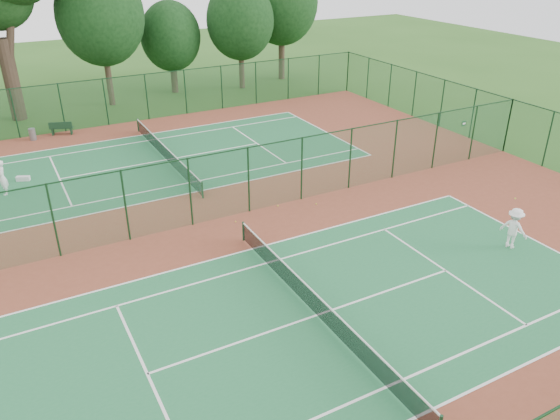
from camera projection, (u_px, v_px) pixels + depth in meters
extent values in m
plane|color=#2C5A1C|center=(222.00, 218.00, 27.35)|extent=(120.00, 120.00, 0.00)
cube|color=brown|center=(222.00, 218.00, 27.34)|extent=(40.00, 36.00, 0.01)
cube|color=#226B3E|center=(316.00, 315.00, 20.26)|extent=(23.77, 10.97, 0.01)
cube|color=#20673B|center=(166.00, 160.00, 34.42)|extent=(23.77, 10.97, 0.01)
cube|color=#164323|center=(127.00, 99.00, 40.72)|extent=(40.00, 0.02, 3.50)
cube|color=#12311B|center=(124.00, 76.00, 39.96)|extent=(40.00, 0.05, 0.05)
cube|color=#14371A|center=(544.00, 415.00, 11.64)|extent=(40.00, 0.05, 0.05)
cube|color=#1C542E|center=(508.00, 126.00, 35.06)|extent=(0.02, 36.00, 3.50)
cube|color=#13351F|center=(513.00, 99.00, 34.29)|extent=(0.05, 36.00, 0.05)
cube|color=#1B522F|center=(220.00, 186.00, 26.56)|extent=(40.00, 0.02, 3.50)
cube|color=#13361A|center=(218.00, 153.00, 25.80)|extent=(40.00, 0.05, 0.05)
cylinder|color=#163D23|center=(243.00, 231.00, 25.08)|extent=(0.10, 0.10, 0.97)
cube|color=black|center=(317.00, 305.00, 20.05)|extent=(0.02, 12.80, 0.85)
cube|color=silver|center=(317.00, 295.00, 19.85)|extent=(0.04, 12.80, 0.06)
cylinder|color=#163E20|center=(202.00, 190.00, 29.17)|extent=(0.10, 0.10, 0.97)
cylinder|color=#163E20|center=(138.00, 125.00, 39.24)|extent=(0.10, 0.10, 0.97)
cube|color=black|center=(165.00, 153.00, 34.21)|extent=(0.02, 12.80, 0.85)
cube|color=silver|center=(165.00, 146.00, 34.01)|extent=(0.04, 12.80, 0.06)
imported|color=white|center=(514.00, 228.00, 24.31)|extent=(1.02, 1.39, 1.92)
imported|color=white|center=(2.00, 178.00, 29.41)|extent=(0.49, 0.72, 1.93)
cylinder|color=slate|center=(32.00, 134.00, 37.64)|extent=(0.54, 0.54, 0.81)
cube|color=black|center=(53.00, 132.00, 38.67)|extent=(0.22, 0.42, 0.47)
cube|color=black|center=(71.00, 131.00, 38.85)|extent=(0.22, 0.42, 0.47)
cube|color=black|center=(62.00, 128.00, 38.65)|extent=(1.63, 0.94, 0.05)
cube|color=black|center=(60.00, 125.00, 38.35)|extent=(1.50, 0.58, 0.47)
cube|color=silver|center=(23.00, 179.00, 31.42)|extent=(0.79, 0.55, 0.28)
sphere|color=#C4D431|center=(316.00, 204.00, 28.67)|extent=(0.07, 0.07, 0.07)
sphere|color=gold|center=(278.00, 206.00, 28.46)|extent=(0.08, 0.08, 0.08)
sphere|color=yellow|center=(236.00, 222.00, 26.89)|extent=(0.06, 0.06, 0.06)
cylinder|color=#32241B|center=(11.00, 80.00, 40.85)|extent=(1.11, 1.11, 6.04)
cylinder|color=#32241B|center=(11.00, 11.00, 38.92)|extent=(1.91, 0.56, 6.52)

